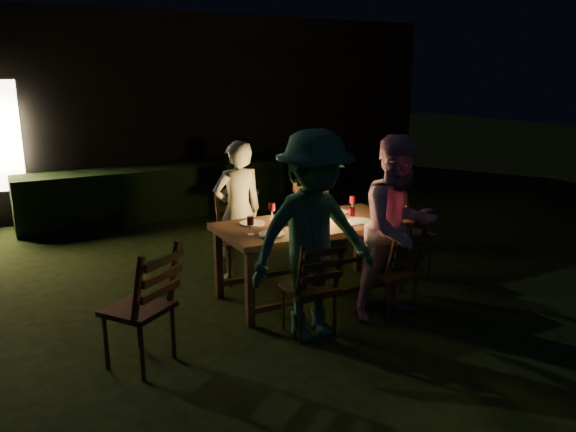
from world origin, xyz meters
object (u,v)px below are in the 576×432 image
chair_far_right (318,240)px  bottle_bucket_b (242,178)px  chair_near_left (310,303)px  dining_table (311,230)px  chair_far_left (241,253)px  lantern (313,206)px  chair_end (405,248)px  chair_spare (142,328)px  ice_bucket (240,182)px  person_opp_left (314,237)px  bottle_table (289,212)px  chair_near_right (392,287)px  bottle_bucket_a (238,180)px  person_opp_right (398,229)px  person_house_side (238,211)px  side_table (241,196)px

chair_far_right → bottle_bucket_b: 1.64m
chair_near_left → dining_table: bearing=60.6°
chair_far_left → lantern: 1.08m
chair_end → chair_near_left: bearing=-68.8°
chair_spare → ice_bucket: bearing=18.2°
person_opp_left → bottle_table: size_ratio=6.45×
chair_near_right → bottle_bucket_a: (-0.28, 2.98, 0.57)m
chair_near_left → person_opp_right: person_opp_right is taller
chair_spare → lantern: size_ratio=2.93×
lantern → ice_bucket: (0.16, 2.19, -0.15)m
person_house_side → bottle_table: bearing=103.7°
side_table → bottle_bucket_b: size_ratio=2.13×
lantern → bottle_bucket_b: lantern is taller
person_house_side → chair_near_left: bearing=90.0°
chair_end → person_house_side: bearing=-119.5°
chair_near_left → person_opp_left: bearing=-88.7°
side_table → ice_bucket: bearing=0.0°
chair_far_right → person_opp_right: 1.69m
chair_end → person_opp_left: 1.96m
dining_table → bottle_bucket_b: (0.26, 2.28, 0.14)m
chair_far_left → person_opp_left: 1.70m
dining_table → ice_bucket: ice_bucket is taller
lantern → side_table: (0.16, 2.19, -0.34)m
bottle_table → chair_end: bearing=-0.7°
chair_end → person_opp_left: person_opp_left is taller
chair_near_left → chair_near_right: bearing=1.0°
chair_near_right → chair_far_right: (0.12, 1.54, 0.03)m
chair_near_left → person_opp_right: bearing=-2.3°
bottle_bucket_a → chair_near_right: bearing=-84.7°
chair_spare → ice_bucket: size_ratio=3.42×
chair_spare → lantern: (1.94, 0.65, 0.63)m
ice_bucket → dining_table: bearing=-95.5°
person_opp_right → side_table: person_opp_right is taller
chair_far_left → person_house_side: person_house_side is taller
ice_bucket → person_house_side: bearing=-114.8°
chair_near_left → chair_end: chair_end is taller
chair_far_left → bottle_bucket_b: chair_far_left is taller
person_house_side → chair_spare: bearing=45.0°
chair_spare → ice_bucket: chair_spare is taller
bottle_bucket_b → person_opp_right: bearing=-86.8°
chair_near_right → bottle_bucket_a: size_ratio=2.83×
chair_near_right → person_house_side: bearing=114.5°
dining_table → lantern: (0.05, 0.05, 0.23)m
dining_table → chair_far_right: (0.56, 0.76, -0.40)m
chair_far_left → chair_far_right: chair_far_right is taller
chair_spare → chair_near_right: bearing=-39.5°
bottle_bucket_b → bottle_bucket_a: bearing=-141.3°
person_house_side → bottle_bucket_a: bearing=-113.1°
chair_near_left → lantern: (0.51, 0.81, 0.66)m
dining_table → lantern: bearing=45.0°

